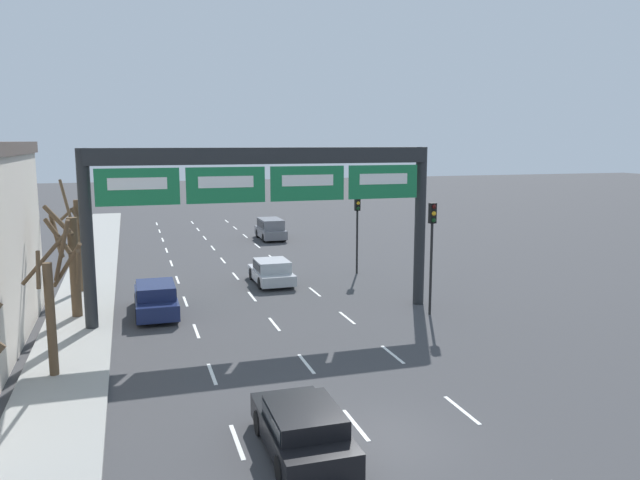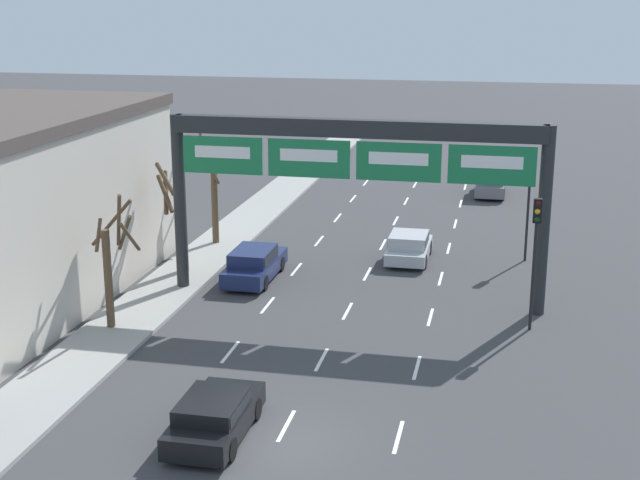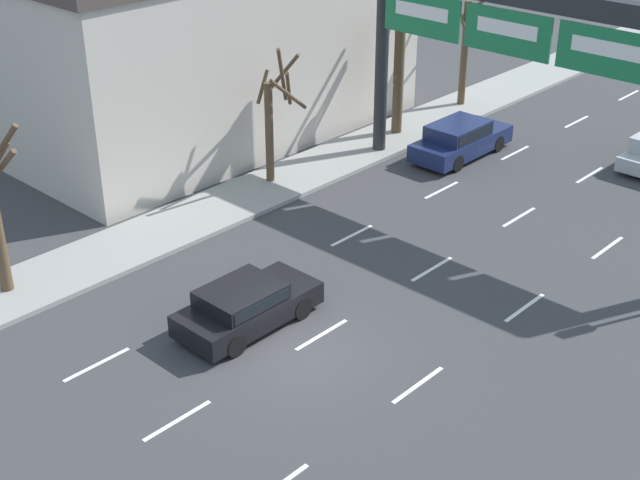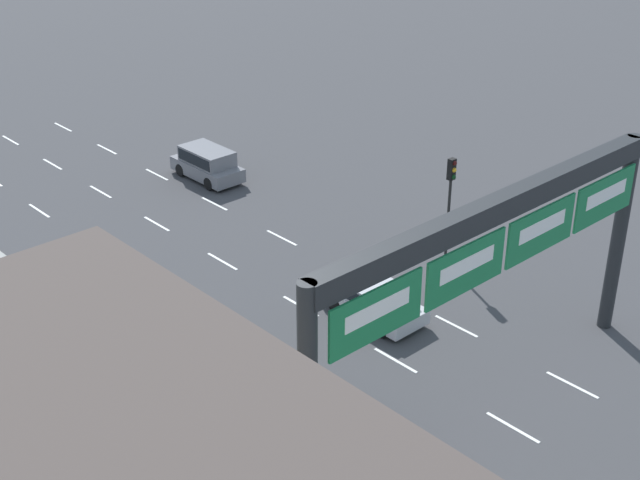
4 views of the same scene
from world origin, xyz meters
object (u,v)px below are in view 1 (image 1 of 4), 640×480
Objects in this scene: sign_gantry at (266,186)px; traffic_light_mid_block at (432,236)px; car_black at (303,427)px; tree_bare_closest at (71,260)px; traffic_light_near_gantry at (357,218)px; tree_bare_third at (54,298)px; tree_bare_furthest at (78,238)px; car_silver at (272,271)px; suv_grey at (271,228)px; car_navy at (156,297)px.

sign_gantry reaches higher than traffic_light_mid_block.
tree_bare_closest is at bearing 114.10° from car_black.
sign_gantry is 7.65m from traffic_light_mid_block.
tree_bare_third reaches higher than traffic_light_near_gantry.
tree_bare_furthest reaches higher than tree_bare_closest.
traffic_light_near_gantry is 15.26m from tree_bare_furthest.
tree_bare_third is at bearing -130.89° from car_silver.
traffic_light_near_gantry is 9.18m from traffic_light_mid_block.
traffic_light_mid_block is at bearing -29.72° from tree_bare_furthest.
traffic_light_near_gantry is at bearing 1.57° from tree_bare_furthest.
traffic_light_near_gantry is (2.04, -14.12, 2.40)m from suv_grey.
traffic_light_mid_block reaches higher than suv_grey.
car_black is at bearing -78.35° from car_navy.
tree_bare_third reaches higher than tree_bare_closest.
sign_gantry is at bearing 165.55° from traffic_light_mid_block.
tree_bare_closest reaches higher than car_navy.
car_black is at bearing -100.35° from car_silver.
tree_bare_closest is at bearing -160.42° from traffic_light_near_gantry.
sign_gantry is 3.80× the size of car_silver.
car_silver is 0.78× the size of tree_bare_third.
sign_gantry is 3.23× the size of car_navy.
car_black is 14.09m from traffic_light_mid_block.
sign_gantry is 8.22m from car_silver.
car_silver is 0.80× the size of traffic_light_mid_block.
suv_grey is 23.62m from tree_bare_closest.
tree_bare_closest is at bearing 166.66° from sign_gantry.
traffic_light_near_gantry is at bearing 39.25° from tree_bare_third.
traffic_light_mid_block is 17.69m from tree_bare_furthest.
traffic_light_near_gantry is 0.92× the size of traffic_light_mid_block.
suv_grey is 14.47m from traffic_light_near_gantry.
traffic_light_mid_block is at bearing -55.71° from car_silver.
traffic_light_mid_block is 15.78m from tree_bare_closest.
tree_bare_third is (0.04, -6.98, 0.00)m from tree_bare_closest.
tree_bare_closest reaches higher than suv_grey.
tree_bare_closest is 0.87× the size of tree_bare_furthest.
sign_gantry reaches higher than tree_bare_closest.
traffic_light_mid_block is at bearing -89.39° from traffic_light_near_gantry.
car_black is (2.93, -14.23, -0.08)m from car_navy.
sign_gantry is 22.58m from suv_grey.
tree_bare_furthest is at bearing -132.26° from suv_grey.
car_navy is 0.94× the size of traffic_light_mid_block.
suv_grey is (6.76, 33.84, 0.22)m from car_black.
tree_bare_third is 0.90× the size of tree_bare_furthest.
suv_grey is 0.72× the size of tree_bare_furthest.
tree_bare_furthest is at bearing 150.28° from traffic_light_mid_block.
suv_grey is at bearing 78.70° from car_black.
car_silver is 10.17m from traffic_light_mid_block.
tree_bare_third reaches higher than car_black.
tree_bare_furthest is at bearing 124.75° from car_navy.
traffic_light_near_gantry reaches higher than car_navy.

